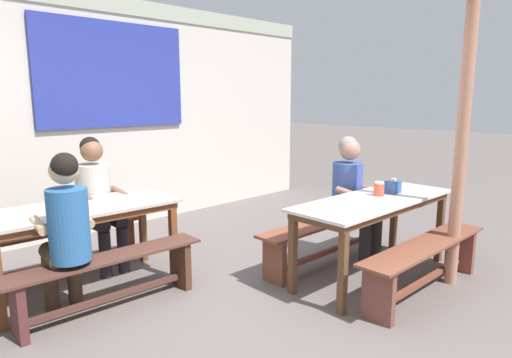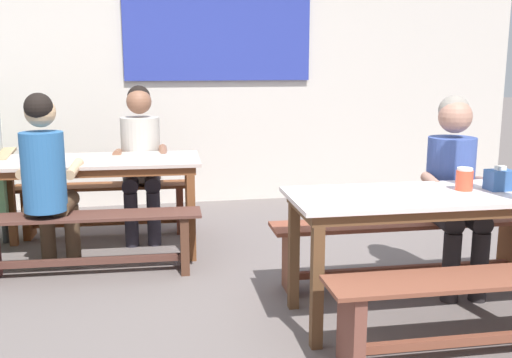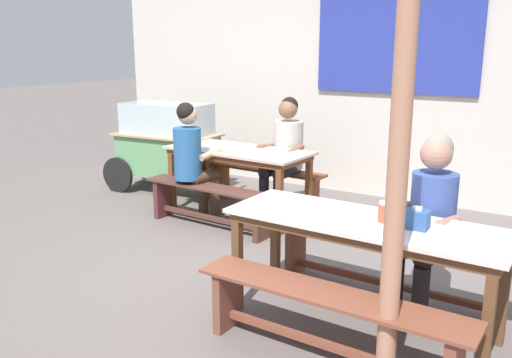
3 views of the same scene
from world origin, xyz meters
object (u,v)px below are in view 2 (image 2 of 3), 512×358
dining_table_far (96,169)px  person_left_back_turned (47,174)px  bench_near_back (405,241)px  bench_near_front (491,304)px  bench_far_back (105,201)px  bench_far_front (90,237)px  person_right_near_table (454,180)px  condiment_jar (464,179)px  tissue_box (500,180)px  person_center_facing (141,152)px  dining_table_near (446,206)px

dining_table_far → person_left_back_turned: 0.52m
bench_near_back → bench_near_front: bearing=-91.5°
bench_far_back → bench_far_front: same height
bench_far_back → person_right_near_table: person_right_near_table is taller
bench_far_back → condiment_jar: 3.04m
bench_near_back → person_right_near_table: bearing=-14.8°
person_left_back_turned → person_right_near_table: bearing=-15.5°
tissue_box → bench_far_front: bearing=155.6°
person_left_back_turned → tissue_box: (2.67, -1.17, 0.09)m
person_right_near_table → tissue_box: (0.03, -0.44, 0.09)m
bench_near_back → tissue_box: size_ratio=12.57×
bench_near_front → bench_far_front: bearing=142.1°
bench_far_front → person_center_facing: size_ratio=1.21×
person_left_back_turned → person_right_near_table: size_ratio=1.01×
bench_far_back → person_center_facing: 0.54m
person_center_facing → tissue_box: person_center_facing is taller
bench_near_front → person_right_near_table: 1.09m
person_right_near_table → person_center_facing: person_center_facing is taller
bench_far_back → tissue_box: tissue_box is taller
dining_table_far → bench_near_front: bearing=-46.1°
bench_near_front → condiment_jar: size_ratio=12.88×
bench_far_front → bench_near_front: bearing=-37.9°
dining_table_far → dining_table_near: same height
bench_far_front → person_center_facing: (0.37, 0.94, 0.44)m
person_center_facing → person_right_near_table: bearing=-38.5°
bench_near_back → condiment_jar: (0.11, -0.48, 0.51)m
person_right_near_table → condiment_jar: size_ratio=9.59×
bench_near_front → person_left_back_turned: (-2.33, 1.68, 0.43)m
dining_table_far → bench_far_back: bearing=87.2°
dining_table_near → bench_near_back: (0.01, 0.51, -0.37)m
bench_near_front → tissue_box: 0.81m
dining_table_far → dining_table_near: (2.05, -1.60, 0.00)m
dining_table_far → person_center_facing: 0.55m
bench_near_front → person_center_facing: 3.08m
person_center_facing → condiment_jar: size_ratio=9.74×
bench_far_back → person_left_back_turned: (-0.32, -0.94, 0.43)m
bench_near_back → person_center_facing: bearing=138.6°
bench_far_front → person_right_near_table: person_right_near_table is taller
bench_far_front → tissue_box: size_ratio=10.78×
bench_near_back → dining_table_near: bearing=-91.5°
bench_near_back → bench_near_front: size_ratio=1.07×
dining_table_far → tissue_box: tissue_box is taller
dining_table_far → person_left_back_turned: bearing=-124.1°
dining_table_near → bench_near_front: 0.64m
dining_table_far → condiment_jar: size_ratio=12.30×
dining_table_far → person_left_back_turned: size_ratio=1.27×
bench_far_back → person_right_near_table: 2.90m
person_center_facing → bench_near_front: bearing=-56.4°
person_left_back_turned → condiment_jar: 2.72m
dining_table_far → person_center_facing: bearing=50.9°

